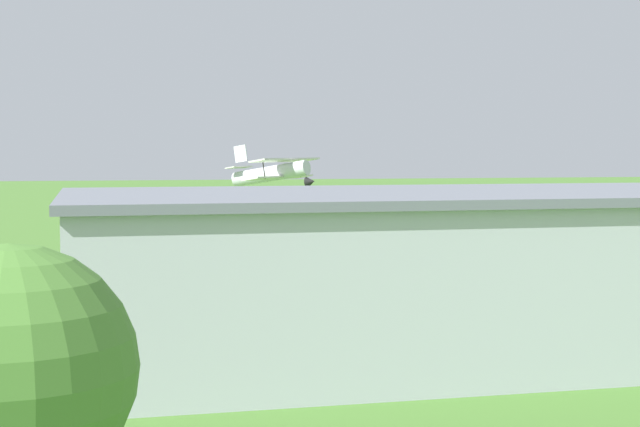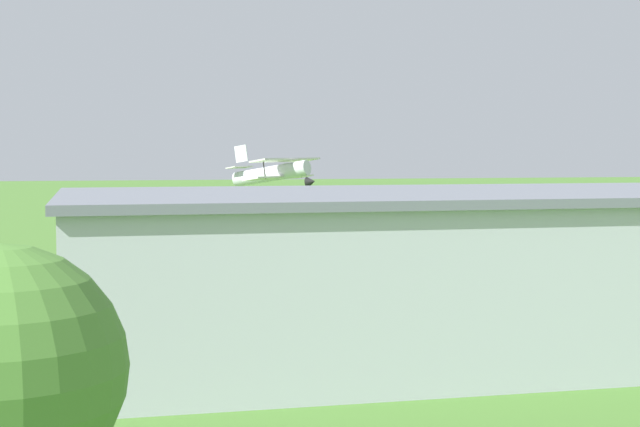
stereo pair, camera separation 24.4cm
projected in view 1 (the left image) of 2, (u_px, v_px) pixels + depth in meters
The scene contains 10 objects.
ground_plane at pixel (245, 261), 75.35m from camera, with size 400.00×400.00×0.00m, color #47752D.
hangar at pixel (493, 271), 41.15m from camera, with size 36.14×14.94×6.96m.
biplane at pixel (274, 173), 74.83m from camera, with size 7.70×7.69×4.02m.
car_silver at pixel (57, 301), 50.11m from camera, with size 2.13×4.02×1.60m.
person_watching_takeoff at pixel (637, 278), 58.89m from camera, with size 0.51×0.51×1.66m.
person_by_parked_cars at pixel (590, 270), 62.42m from camera, with size 0.45×0.45×1.74m.
person_walking_on_apron at pixel (627, 271), 62.04m from camera, with size 0.38×0.38×1.78m.
person_near_hangar_door at pixel (81, 289), 54.33m from camera, with size 0.49×0.49×1.69m.
tree_by_windsock at pixel (11, 373), 16.28m from camera, with size 4.31×4.31×7.14m.
windsock at pixel (97, 196), 82.27m from camera, with size 1.41×0.61×5.32m.
Camera 1 is at (10.12, 74.48, 8.71)m, focal length 54.08 mm.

